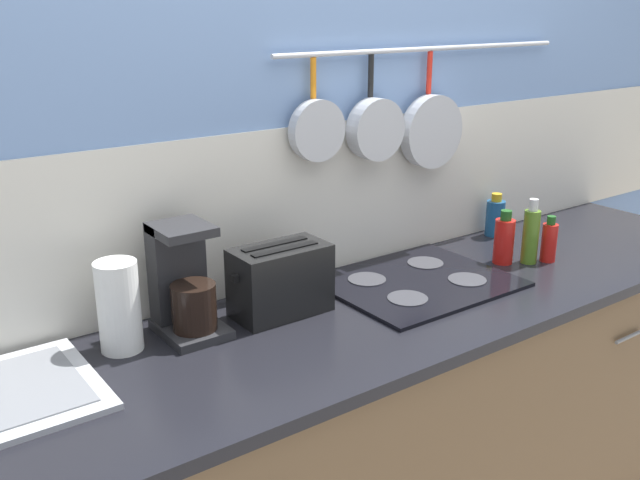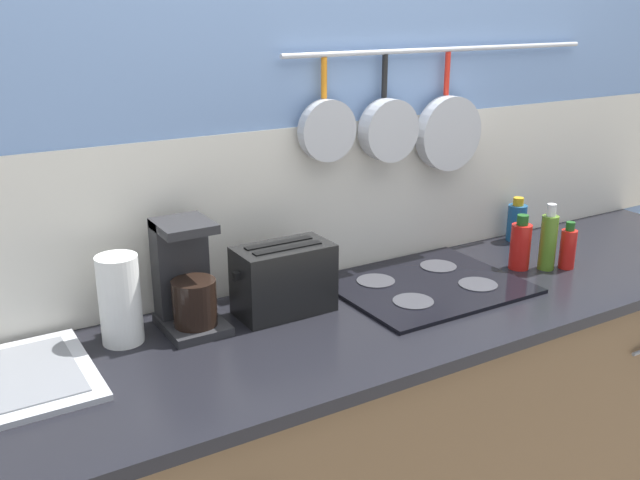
{
  "view_description": "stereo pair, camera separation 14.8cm",
  "coord_description": "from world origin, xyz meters",
  "px_view_note": "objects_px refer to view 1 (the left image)",
  "views": [
    {
      "loc": [
        -1.34,
        -1.43,
        1.73
      ],
      "look_at": [
        -0.31,
        0.0,
        1.14
      ],
      "focal_mm": 40.0,
      "sensor_mm": 36.0,
      "label": 1
    },
    {
      "loc": [
        -1.22,
        -1.51,
        1.73
      ],
      "look_at": [
        -0.31,
        0.0,
        1.14
      ],
      "focal_mm": 40.0,
      "sensor_mm": 36.0,
      "label": 2
    }
  ],
  "objects_px": {
    "paper_towel_roll": "(119,306)",
    "bottle_dish_soap": "(530,235)",
    "bottle_olive_oil": "(504,240)",
    "coffee_maker": "(184,287)",
    "bottle_vinegar": "(495,217)",
    "bottle_cooking_wine": "(549,241)",
    "toaster": "(280,280)"
  },
  "relations": [
    {
      "from": "bottle_cooking_wine",
      "to": "bottle_vinegar",
      "type": "distance_m",
      "value": 0.31
    },
    {
      "from": "bottle_olive_oil",
      "to": "bottle_dish_soap",
      "type": "bearing_deg",
      "value": -32.22
    },
    {
      "from": "coffee_maker",
      "to": "bottle_vinegar",
      "type": "relative_size",
      "value": 1.83
    },
    {
      "from": "bottle_vinegar",
      "to": "bottle_dish_soap",
      "type": "bearing_deg",
      "value": -117.43
    },
    {
      "from": "bottle_cooking_wine",
      "to": "bottle_vinegar",
      "type": "height_order",
      "value": "bottle_vinegar"
    },
    {
      "from": "bottle_olive_oil",
      "to": "bottle_vinegar",
      "type": "height_order",
      "value": "bottle_olive_oil"
    },
    {
      "from": "coffee_maker",
      "to": "bottle_dish_soap",
      "type": "xyz_separation_m",
      "value": [
        1.18,
        -0.2,
        -0.03
      ]
    },
    {
      "from": "toaster",
      "to": "bottle_olive_oil",
      "type": "distance_m",
      "value": 0.84
    },
    {
      "from": "coffee_maker",
      "to": "bottle_cooking_wine",
      "type": "relative_size",
      "value": 1.87
    },
    {
      "from": "paper_towel_roll",
      "to": "bottle_dish_soap",
      "type": "distance_m",
      "value": 1.38
    },
    {
      "from": "bottle_olive_oil",
      "to": "bottle_vinegar",
      "type": "distance_m",
      "value": 0.31
    },
    {
      "from": "paper_towel_roll",
      "to": "toaster",
      "type": "bearing_deg",
      "value": -6.34
    },
    {
      "from": "bottle_dish_soap",
      "to": "coffee_maker",
      "type": "bearing_deg",
      "value": 170.37
    },
    {
      "from": "paper_towel_roll",
      "to": "bottle_olive_oil",
      "type": "xyz_separation_m",
      "value": [
        1.29,
        -0.15,
        -0.04
      ]
    },
    {
      "from": "paper_towel_roll",
      "to": "bottle_cooking_wine",
      "type": "height_order",
      "value": "paper_towel_roll"
    },
    {
      "from": "coffee_maker",
      "to": "bottle_dish_soap",
      "type": "distance_m",
      "value": 1.2
    },
    {
      "from": "paper_towel_roll",
      "to": "bottle_vinegar",
      "type": "bearing_deg",
      "value": 2.88
    },
    {
      "from": "toaster",
      "to": "bottle_vinegar",
      "type": "relative_size",
      "value": 1.77
    },
    {
      "from": "toaster",
      "to": "paper_towel_roll",
      "type": "bearing_deg",
      "value": 173.66
    },
    {
      "from": "bottle_olive_oil",
      "to": "bottle_vinegar",
      "type": "relative_size",
      "value": 1.13
    },
    {
      "from": "toaster",
      "to": "bottle_dish_soap",
      "type": "relative_size",
      "value": 1.29
    },
    {
      "from": "paper_towel_roll",
      "to": "bottle_cooking_wine",
      "type": "relative_size",
      "value": 1.48
    },
    {
      "from": "coffee_maker",
      "to": "bottle_vinegar",
      "type": "bearing_deg",
      "value": 2.91
    },
    {
      "from": "bottle_cooking_wine",
      "to": "bottle_vinegar",
      "type": "relative_size",
      "value": 0.98
    },
    {
      "from": "bottle_dish_soap",
      "to": "bottle_vinegar",
      "type": "relative_size",
      "value": 1.37
    },
    {
      "from": "bottle_dish_soap",
      "to": "bottle_cooking_wine",
      "type": "xyz_separation_m",
      "value": [
        0.07,
        -0.03,
        -0.03
      ]
    },
    {
      "from": "coffee_maker",
      "to": "bottle_vinegar",
      "type": "xyz_separation_m",
      "value": [
        1.32,
        0.07,
        -0.05
      ]
    },
    {
      "from": "bottle_dish_soap",
      "to": "bottle_cooking_wine",
      "type": "height_order",
      "value": "bottle_dish_soap"
    },
    {
      "from": "paper_towel_roll",
      "to": "bottle_dish_soap",
      "type": "relative_size",
      "value": 1.06
    },
    {
      "from": "paper_towel_roll",
      "to": "bottle_dish_soap",
      "type": "xyz_separation_m",
      "value": [
        1.36,
        -0.19,
        -0.02
      ]
    },
    {
      "from": "bottle_cooking_wine",
      "to": "bottle_dish_soap",
      "type": "bearing_deg",
      "value": 152.93
    },
    {
      "from": "paper_towel_roll",
      "to": "bottle_olive_oil",
      "type": "bearing_deg",
      "value": -6.44
    }
  ]
}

